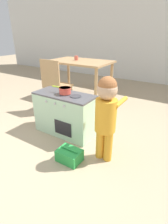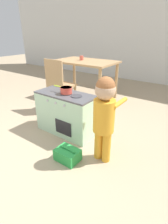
# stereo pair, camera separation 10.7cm
# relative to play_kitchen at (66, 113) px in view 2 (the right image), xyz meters

# --- Properties ---
(ground_plane) EXTENTS (16.00, 16.00, 0.00)m
(ground_plane) POSITION_rel_play_kitchen_xyz_m (-0.08, -0.88, -0.27)
(ground_plane) COLOR tan
(wall_back) EXTENTS (10.00, 0.06, 2.60)m
(wall_back) POSITION_rel_play_kitchen_xyz_m (-0.08, 3.26, 1.03)
(wall_back) COLOR silver
(wall_back) RESTS_ON ground_plane
(play_kitchen) EXTENTS (0.79, 0.35, 0.55)m
(play_kitchen) POSITION_rel_play_kitchen_xyz_m (0.00, 0.00, 0.00)
(play_kitchen) COLOR #B2DBB7
(play_kitchen) RESTS_ON ground_plane
(toy_pot) EXTENTS (0.27, 0.15, 0.08)m
(toy_pot) POSITION_rel_play_kitchen_xyz_m (0.02, 0.00, 0.32)
(toy_pot) COLOR #E04C3D
(toy_pot) RESTS_ON play_kitchen
(child_figure) EXTENTS (0.23, 0.36, 0.89)m
(child_figure) POSITION_rel_play_kitchen_xyz_m (0.68, -0.21, 0.29)
(child_figure) COLOR gold
(child_figure) RESTS_ON ground_plane
(toy_basket) EXTENTS (0.25, 0.19, 0.15)m
(toy_basket) POSITION_rel_play_kitchen_xyz_m (0.39, -0.44, -0.21)
(toy_basket) COLOR green
(toy_basket) RESTS_ON ground_plane
(dining_table) EXTENTS (1.19, 0.76, 0.74)m
(dining_table) POSITION_rel_play_kitchen_xyz_m (-0.61, 1.28, 0.37)
(dining_table) COLOR tan
(dining_table) RESTS_ON ground_plane
(dining_chair_near) EXTENTS (0.38, 0.38, 0.86)m
(dining_chair_near) POSITION_rel_play_kitchen_xyz_m (-0.61, 0.54, 0.18)
(dining_chair_near) COLOR tan
(dining_chair_near) RESTS_ON ground_plane
(cup_on_table) EXTENTS (0.08, 0.08, 0.08)m
(cup_on_table) POSITION_rel_play_kitchen_xyz_m (-0.70, 1.29, 0.51)
(cup_on_table) COLOR #D15B4C
(cup_on_table) RESTS_ON dining_table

